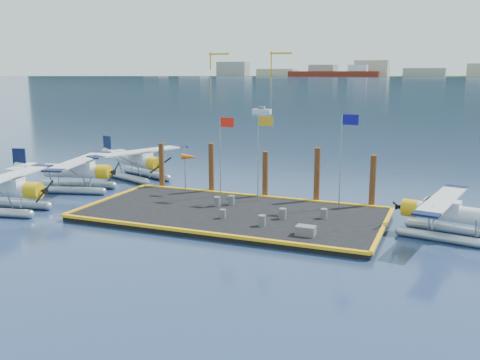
# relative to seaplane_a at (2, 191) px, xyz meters

# --- Properties ---
(ground) EXTENTS (4000.00, 4000.00, 0.00)m
(ground) POSITION_rel_seaplane_a_xyz_m (15.42, 4.65, -1.50)
(ground) COLOR navy
(ground) RESTS_ON ground
(dock) EXTENTS (20.00, 10.00, 0.40)m
(dock) POSITION_rel_seaplane_a_xyz_m (15.42, 4.65, -1.30)
(dock) COLOR black
(dock) RESTS_ON ground
(dock_bumpers) EXTENTS (20.25, 10.25, 0.18)m
(dock_bumpers) POSITION_rel_seaplane_a_xyz_m (15.42, 4.65, -1.01)
(dock_bumpers) COLOR #E7A10D
(dock_bumpers) RESTS_ON dock
(seaplane_a) EXTENTS (8.93, 9.76, 3.45)m
(seaplane_a) POSITION_rel_seaplane_a_xyz_m (0.00, 0.00, 0.00)
(seaplane_a) COLOR #9CA4AB
(seaplane_a) RESTS_ON ground
(seaplane_b) EXTENTS (9.00, 9.74, 3.46)m
(seaplane_b) POSITION_rel_seaplane_a_xyz_m (0.31, 7.43, 0.00)
(seaplane_b) COLOR #9CA4AB
(seaplane_b) RESTS_ON ground
(seaplane_c) EXTENTS (9.30, 9.82, 3.57)m
(seaplane_c) POSITION_rel_seaplane_a_xyz_m (2.39, 13.57, 0.05)
(seaplane_c) COLOR #9CA4AB
(seaplane_c) RESTS_ON ground
(seaplane_d) EXTENTS (8.12, 8.87, 3.14)m
(seaplane_d) POSITION_rel_seaplane_a_xyz_m (29.02, 5.35, -0.14)
(seaplane_d) COLOR #9CA4AB
(seaplane_d) RESTS_ON ground
(drum_0) EXTENTS (0.47, 0.47, 0.67)m
(drum_0) POSITION_rel_seaplane_a_xyz_m (14.64, 6.46, -0.77)
(drum_0) COLOR #57575C
(drum_0) RESTS_ON dock
(drum_1) EXTENTS (0.48, 0.48, 0.67)m
(drum_1) POSITION_rel_seaplane_a_xyz_m (18.44, 2.30, -0.77)
(drum_1) COLOR #57575C
(drum_1) RESTS_ON dock
(drum_2) EXTENTS (0.49, 0.49, 0.69)m
(drum_2) POSITION_rel_seaplane_a_xyz_m (19.14, 4.31, -0.76)
(drum_2) COLOR #57575C
(drum_2) RESTS_ON dock
(drum_3) EXTENTS (0.41, 0.41, 0.58)m
(drum_3) POSITION_rel_seaplane_a_xyz_m (15.50, 3.01, -0.81)
(drum_3) COLOR #57575C
(drum_3) RESTS_ON dock
(drum_4) EXTENTS (0.45, 0.45, 0.63)m
(drum_4) POSITION_rel_seaplane_a_xyz_m (21.57, 5.43, -0.79)
(drum_4) COLOR #57575C
(drum_4) RESTS_ON dock
(drum_5) EXTENTS (0.47, 0.47, 0.66)m
(drum_5) POSITION_rel_seaplane_a_xyz_m (13.84, 5.78, -0.77)
(drum_5) COLOR #57575C
(drum_5) RESTS_ON dock
(crate) EXTENTS (1.12, 0.74, 0.56)m
(crate) POSITION_rel_seaplane_a_xyz_m (21.43, 1.45, -0.82)
(crate) COLOR #57575C
(crate) RESTS_ON dock
(flagpole_red) EXTENTS (1.14, 0.08, 6.00)m
(flagpole_red) POSITION_rel_seaplane_a_xyz_m (13.13, 8.45, 2.89)
(flagpole_red) COLOR gray
(flagpole_red) RESTS_ON dock
(flagpole_yellow) EXTENTS (1.14, 0.08, 6.20)m
(flagpole_yellow) POSITION_rel_seaplane_a_xyz_m (16.13, 8.45, 3.01)
(flagpole_yellow) COLOR gray
(flagpole_yellow) RESTS_ON dock
(flagpole_blue) EXTENTS (1.14, 0.08, 6.50)m
(flagpole_blue) POSITION_rel_seaplane_a_xyz_m (22.12, 8.45, 3.18)
(flagpole_blue) COLOR gray
(flagpole_blue) RESTS_ON dock
(windsock) EXTENTS (1.40, 0.44, 3.12)m
(windsock) POSITION_rel_seaplane_a_xyz_m (10.40, 8.45, 1.72)
(windsock) COLOR gray
(windsock) RESTS_ON dock
(piling_0) EXTENTS (0.44, 0.44, 4.00)m
(piling_0) POSITION_rel_seaplane_a_xyz_m (6.92, 10.05, 0.50)
(piling_0) COLOR #492215
(piling_0) RESTS_ON ground
(piling_1) EXTENTS (0.44, 0.44, 4.20)m
(piling_1) POSITION_rel_seaplane_a_xyz_m (11.42, 10.05, 0.60)
(piling_1) COLOR #492215
(piling_1) RESTS_ON ground
(piling_2) EXTENTS (0.44, 0.44, 3.80)m
(piling_2) POSITION_rel_seaplane_a_xyz_m (15.92, 10.05, 0.40)
(piling_2) COLOR #492215
(piling_2) RESTS_ON ground
(piling_3) EXTENTS (0.44, 0.44, 4.30)m
(piling_3) POSITION_rel_seaplane_a_xyz_m (19.92, 10.05, 0.65)
(piling_3) COLOR #492215
(piling_3) RESTS_ON ground
(piling_4) EXTENTS (0.44, 0.44, 4.00)m
(piling_4) POSITION_rel_seaplane_a_xyz_m (23.92, 10.05, 0.50)
(piling_4) COLOR #492215
(piling_4) RESTS_ON ground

